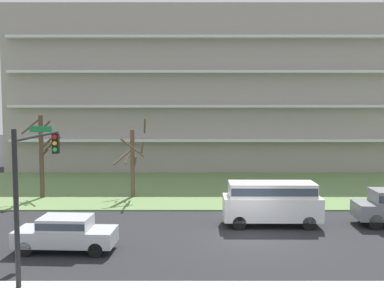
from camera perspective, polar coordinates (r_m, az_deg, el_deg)
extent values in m
plane|color=#232326|center=(23.90, 7.25, -11.17)|extent=(160.00, 160.00, 0.00)
cube|color=#66844C|center=(37.48, 4.59, -5.25)|extent=(80.00, 16.00, 0.08)
cube|color=#9E938C|center=(51.38, 3.38, 6.35)|extent=(41.58, 12.96, 15.95)
cube|color=silver|center=(44.57, 3.86, 0.44)|extent=(39.92, 0.90, 0.24)
cube|color=silver|center=(44.44, 3.88, 4.54)|extent=(39.92, 0.90, 0.24)
cube|color=silver|center=(44.55, 3.90, 8.65)|extent=(39.92, 0.90, 0.24)
cube|color=silver|center=(44.88, 3.93, 12.71)|extent=(39.92, 0.90, 0.24)
cylinder|color=#4C3828|center=(34.57, -17.48, -1.51)|extent=(0.32, 0.32, 5.80)
cylinder|color=#4C3828|center=(34.82, -17.14, -1.04)|extent=(0.79, 0.41, 0.73)
cylinder|color=#4C3828|center=(34.08, -17.95, 1.63)|extent=(0.89, 0.39, 0.52)
cylinder|color=#4C3828|center=(35.00, -16.27, 0.02)|extent=(1.56, 1.30, 1.13)
cylinder|color=#4C3828|center=(34.75, -17.07, 2.07)|extent=(0.97, 0.54, 0.85)
cylinder|color=#4C3828|center=(34.89, -17.02, -0.07)|extent=(1.08, 0.50, 1.00)
cylinder|color=#4C3828|center=(35.09, -18.49, 2.20)|extent=(1.12, 1.62, 1.26)
cylinder|color=brown|center=(33.59, -7.03, -2.36)|extent=(0.30, 0.30, 4.80)
cylinder|color=brown|center=(32.68, -7.03, -0.46)|extent=(1.66, 0.36, 1.33)
cylinder|color=brown|center=(33.64, -6.72, -2.11)|extent=(0.35, 0.52, 0.78)
cylinder|color=brown|center=(33.52, -5.89, -0.49)|extent=(0.39, 1.43, 0.92)
cylinder|color=brown|center=(33.69, -7.69, -1.87)|extent=(0.31, 0.89, 0.60)
cylinder|color=brown|center=(33.37, -5.58, 2.10)|extent=(0.34, 1.81, 1.09)
cylinder|color=brown|center=(34.16, -8.21, -1.54)|extent=(1.19, 1.66, 1.03)
cylinder|color=black|center=(27.01, 21.27, -8.72)|extent=(0.81, 0.25, 0.80)
cylinder|color=black|center=(28.65, 20.09, -7.92)|extent=(0.81, 0.25, 0.80)
cube|color=white|center=(26.26, 9.61, -7.53)|extent=(5.22, 2.05, 1.25)
cube|color=white|center=(26.06, 9.64, -5.38)|extent=(4.62, 1.88, 0.75)
cube|color=#2D3847|center=(26.06, 9.64, -5.38)|extent=(4.53, 1.92, 0.41)
cylinder|color=black|center=(25.32, 5.78, -9.41)|extent=(0.72, 0.23, 0.72)
cylinder|color=black|center=(27.04, 5.44, -8.48)|extent=(0.72, 0.23, 0.72)
cylinder|color=black|center=(25.89, 13.94, -9.20)|extent=(0.72, 0.23, 0.72)
cylinder|color=black|center=(27.58, 13.08, -8.32)|extent=(0.72, 0.23, 0.72)
cube|color=#B7BABF|center=(22.33, -14.76, -10.65)|extent=(4.49, 2.03, 0.70)
cube|color=#B7BABF|center=(22.18, -14.79, -9.10)|extent=(2.28, 1.77, 0.55)
cube|color=#2D3847|center=(22.18, -14.79, -9.10)|extent=(2.24, 1.80, 0.30)
cylinder|color=black|center=(22.75, -10.35, -11.20)|extent=(0.65, 0.25, 0.64)
cylinder|color=black|center=(21.28, -11.36, -12.34)|extent=(0.65, 0.25, 0.64)
cylinder|color=black|center=(23.64, -17.76, -10.74)|extent=(0.65, 0.25, 0.64)
cylinder|color=black|center=(22.23, -19.24, -11.77)|extent=(0.65, 0.25, 0.64)
cylinder|color=black|center=(17.69, -20.19, -7.58)|extent=(0.18, 0.18, 5.71)
cylinder|color=black|center=(19.81, -17.79, 0.95)|extent=(0.12, 5.22, 0.12)
cube|color=black|center=(22.05, -15.91, 0.06)|extent=(0.28, 0.28, 0.90)
sphere|color=red|center=(21.88, -16.04, 0.81)|extent=(0.20, 0.20, 0.20)
sphere|color=#F2A519|center=(21.90, -16.02, 0.08)|extent=(0.20, 0.20, 0.20)
sphere|color=green|center=(21.93, -16.01, -0.65)|extent=(0.20, 0.20, 0.20)
cube|color=#197238|center=(20.04, -17.58, 1.72)|extent=(0.90, 0.04, 0.24)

